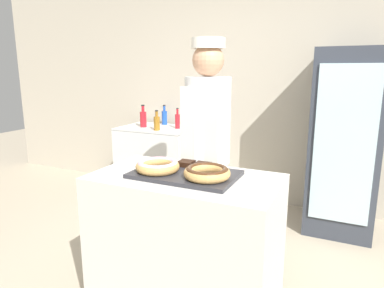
# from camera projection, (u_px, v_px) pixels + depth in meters

# --- Properties ---
(wall_back) EXTENTS (8.00, 0.06, 2.70)m
(wall_back) POSITION_uv_depth(u_px,v_px,m) (268.00, 88.00, 3.87)
(wall_back) COLOR #BCB29E
(wall_back) RESTS_ON ground_plane
(display_counter) EXTENTS (1.14, 0.63, 0.92)m
(display_counter) POSITION_uv_depth(u_px,v_px,m) (185.00, 245.00, 2.17)
(display_counter) COLOR beige
(display_counter) RESTS_ON ground_plane
(serving_tray) EXTENTS (0.63, 0.39, 0.02)m
(serving_tray) POSITION_uv_depth(u_px,v_px,m) (185.00, 174.00, 2.07)
(serving_tray) COLOR #2D2D33
(serving_tray) RESTS_ON display_counter
(donut_light_glaze) EXTENTS (0.27, 0.27, 0.06)m
(donut_light_glaze) POSITION_uv_depth(u_px,v_px,m) (158.00, 165.00, 2.09)
(donut_light_glaze) COLOR tan
(donut_light_glaze) RESTS_ON serving_tray
(donut_chocolate_glaze) EXTENTS (0.27, 0.27, 0.06)m
(donut_chocolate_glaze) POSITION_uv_depth(u_px,v_px,m) (207.00, 172.00, 1.95)
(donut_chocolate_glaze) COLOR tan
(donut_chocolate_glaze) RESTS_ON serving_tray
(brownie_back_left) EXTENTS (0.09, 0.09, 0.03)m
(brownie_back_left) POSITION_uv_depth(u_px,v_px,m) (186.00, 163.00, 2.21)
(brownie_back_left) COLOR black
(brownie_back_left) RESTS_ON serving_tray
(brownie_back_right) EXTENTS (0.09, 0.09, 0.03)m
(brownie_back_right) POSITION_uv_depth(u_px,v_px,m) (202.00, 165.00, 2.16)
(brownie_back_right) COLOR black
(brownie_back_right) RESTS_ON serving_tray
(baker_person) EXTENTS (0.34, 0.34, 1.77)m
(baker_person) POSITION_uv_depth(u_px,v_px,m) (207.00, 150.00, 2.60)
(baker_person) COLOR #4C4C51
(baker_person) RESTS_ON ground_plane
(beverage_fridge) EXTENTS (0.60, 0.70, 1.74)m
(beverage_fridge) POSITION_uv_depth(u_px,v_px,m) (345.00, 142.00, 3.26)
(beverage_fridge) COLOR #333842
(beverage_fridge) RESTS_ON ground_plane
(chest_freezer) EXTENTS (0.88, 0.62, 0.87)m
(chest_freezer) POSITION_uv_depth(u_px,v_px,m) (158.00, 162.00, 4.22)
(chest_freezer) COLOR silver
(chest_freezer) RESTS_ON ground_plane
(bottle_red) EXTENTS (0.08, 0.08, 0.27)m
(bottle_red) POSITION_uv_depth(u_px,v_px,m) (143.00, 118.00, 4.12)
(bottle_red) COLOR red
(bottle_red) RESTS_ON chest_freezer
(bottle_amber) EXTENTS (0.07, 0.07, 0.23)m
(bottle_amber) POSITION_uv_depth(u_px,v_px,m) (157.00, 123.00, 3.90)
(bottle_amber) COLOR #99661E
(bottle_amber) RESTS_ON chest_freezer
(bottle_red_b) EXTENTS (0.06, 0.06, 0.24)m
(bottle_red_b) POSITION_uv_depth(u_px,v_px,m) (177.00, 121.00, 4.02)
(bottle_red_b) COLOR red
(bottle_red_b) RESTS_ON chest_freezer
(bottle_blue) EXTENTS (0.07, 0.07, 0.25)m
(bottle_blue) POSITION_uv_depth(u_px,v_px,m) (164.00, 117.00, 4.31)
(bottle_blue) COLOR #1E4CB2
(bottle_blue) RESTS_ON chest_freezer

